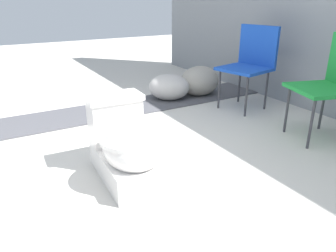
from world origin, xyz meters
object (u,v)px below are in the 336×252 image
at_px(toilet, 127,147).
at_px(folding_chair_left, 251,59).
at_px(boulder_near, 169,87).
at_px(folding_chair_middle, 335,77).
at_px(boulder_far, 200,81).

xyz_separation_m(toilet, folding_chair_left, (-0.73, 1.69, 0.29)).
bearing_deg(boulder_near, folding_chair_left, 43.00).
distance_m(folding_chair_middle, boulder_far, 1.60).
bearing_deg(toilet, boulder_near, 143.94).
xyz_separation_m(toilet, folding_chair_middle, (0.21, 1.69, 0.29)).
relative_size(toilet, boulder_near, 1.41).
distance_m(toilet, folding_chair_left, 1.86).
relative_size(folding_chair_middle, boulder_far, 1.72).
bearing_deg(boulder_near, folding_chair_middle, 20.75).
relative_size(folding_chair_left, boulder_near, 1.82).
bearing_deg(folding_chair_left, boulder_far, -83.87).
xyz_separation_m(folding_chair_left, folding_chair_middle, (0.94, 0.00, 0.00)).
distance_m(folding_chair_left, folding_chair_middle, 0.94).
relative_size(toilet, folding_chair_middle, 0.78).
xyz_separation_m(toilet, boulder_near, (-1.36, 1.09, -0.07)).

